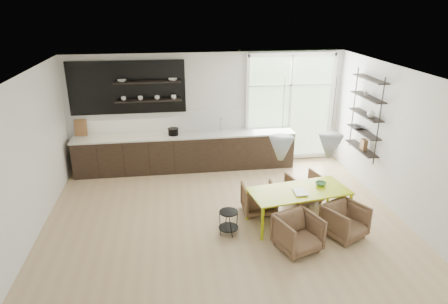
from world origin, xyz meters
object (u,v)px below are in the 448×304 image
dining_table (299,193)px  armchair_front_right (345,221)px  armchair_back_left (259,199)px  armchair_back_right (304,187)px  wire_stool (228,219)px  armchair_front_left (298,233)px

dining_table → armchair_front_right: 0.98m
dining_table → armchair_back_left: dining_table is taller
armchair_back_right → armchair_front_right: armchair_front_right is taller
armchair_front_right → wire_stool: armchair_front_right is taller
armchair_front_right → dining_table: bearing=111.5°
armchair_back_left → armchair_back_right: bearing=-161.9°
dining_table → armchair_front_right: dining_table is taller
armchair_back_left → armchair_front_right: armchair_front_right is taller
dining_table → armchair_front_left: 0.98m
armchair_back_left → wire_stool: (-0.74, -0.73, -0.00)m
armchair_front_right → wire_stool: size_ratio=1.47×
dining_table → armchair_front_right: (0.70, -0.60, -0.33)m
armchair_back_left → armchair_front_right: bearing=140.4°
armchair_back_right → armchair_front_left: 1.88m
armchair_back_left → armchair_front_right: size_ratio=0.97×
armchair_back_left → armchair_front_right: 1.75m
armchair_back_left → armchair_back_right: 1.15m
armchair_back_right → wire_stool: size_ratio=1.43×
armchair_back_right → armchair_front_right: 1.49m
dining_table → armchair_back_left: bearing=133.8°
armchair_back_right → dining_table: bearing=51.4°
wire_stool → armchair_front_left: bearing=-30.2°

